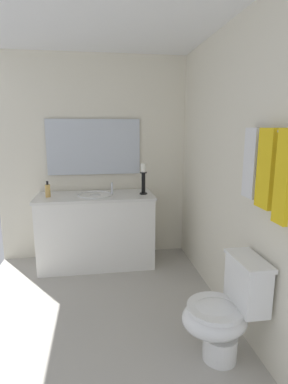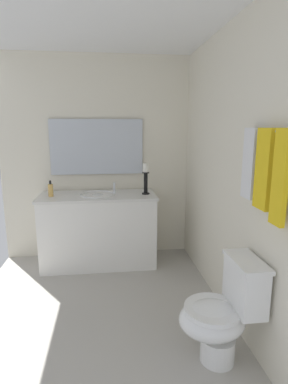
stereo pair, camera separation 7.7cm
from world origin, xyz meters
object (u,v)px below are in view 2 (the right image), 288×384
object	(u,v)px
towel_near_vanity	(249,164)
towel_near_corner	(280,178)
soap_bottle	(51,190)
vanity_cabinet	(99,229)
candle_holder_tall	(146,178)
towel_center	(263,169)
sink_basin	(98,198)
towel_bar	(269,131)
toilet	(222,313)
mirror	(97,147)

from	to	relation	value
towel_near_vanity	towel_near_corner	size ratio (longest dim) A/B	0.87
soap_bottle	towel_near_corner	bearing A→B (deg)	40.12
vanity_cabinet	candle_holder_tall	distance (m)	0.83
candle_holder_tall	soap_bottle	size ratio (longest dim) A/B	1.98
towel_near_corner	towel_near_vanity	bearing A→B (deg)	180.00
vanity_cabinet	towel_near_vanity	bearing A→B (deg)	34.91
candle_holder_tall	towel_near_corner	distance (m)	1.97
candle_holder_tall	towel_center	bearing A→B (deg)	16.91
candle_holder_tall	towel_near_corner	xyz separation A→B (m)	(1.88, 0.51, 0.29)
sink_basin	candle_holder_tall	xyz separation A→B (m)	(0.03, 0.55, 0.23)
vanity_cabinet	soap_bottle	xyz separation A→B (m)	(0.02, -0.52, 0.50)
vanity_cabinet	towel_bar	world-z (taller)	towel_bar
soap_bottle	toilet	size ratio (longest dim) A/B	0.24
towel_near_vanity	toilet	bearing A→B (deg)	-50.23
toilet	towel_near_vanity	world-z (taller)	towel_near_vanity
vanity_cabinet	toilet	bearing A→B (deg)	26.91
sink_basin	mirror	xyz separation A→B (m)	(-0.28, -0.00, 0.57)
sink_basin	towel_center	world-z (taller)	towel_center
candle_holder_tall	towel_near_corner	size ratio (longest dim) A/B	0.65
vanity_cabinet	towel_near_corner	world-z (taller)	towel_near_corner
towel_near_vanity	towel_near_corner	world-z (taller)	same
towel_near_vanity	towel_center	distance (m)	0.19
vanity_cabinet	towel_center	xyz separation A→B (m)	(1.72, 1.07, 0.93)
towel_center	toilet	bearing A→B (deg)	-95.90
mirror	soap_bottle	distance (m)	0.76
soap_bottle	towel_near_corner	distance (m)	2.50
toilet	towel_near_corner	size ratio (longest dim) A/B	1.37
vanity_cabinet	towel_near_corner	bearing A→B (deg)	29.17
sink_basin	candle_holder_tall	size ratio (longest dim) A/B	1.13
soap_bottle	towel_center	xyz separation A→B (m)	(1.70, 1.59, 0.43)
toilet	towel_center	xyz separation A→B (m)	(0.02, 0.20, 0.99)
towel_bar	towel_center	size ratio (longest dim) A/B	1.14
soap_bottle	towel_center	world-z (taller)	towel_center
mirror	towel_near_vanity	size ratio (longest dim) A/B	2.33
vanity_cabinet	towel_center	bearing A→B (deg)	31.81
towel_center	candle_holder_tall	bearing A→B (deg)	-163.09
candle_holder_tall	towel_bar	xyz separation A→B (m)	(1.69, 0.53, 0.55)
towel_near_corner	sink_basin	bearing A→B (deg)	-150.85
mirror	towel_near_corner	distance (m)	2.44
towel_near_corner	mirror	bearing A→B (deg)	-154.04
toilet	towel_center	distance (m)	1.01
towel_near_vanity	towel_near_corner	xyz separation A→B (m)	(0.38, 0.00, -0.04)
vanity_cabinet	towel_near_corner	distance (m)	2.37
sink_basin	toilet	world-z (taller)	sink_basin
sink_basin	towel_near_vanity	xyz separation A→B (m)	(1.53, 1.06, 0.56)
candle_holder_tall	towel_near_corner	world-z (taller)	towel_near_corner
vanity_cabinet	soap_bottle	distance (m)	0.72
towel_bar	towel_near_vanity	xyz separation A→B (m)	(-0.19, -0.02, -0.22)
soap_bottle	towel_center	bearing A→B (deg)	43.15
towel_center	towel_near_vanity	bearing A→B (deg)	180.00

